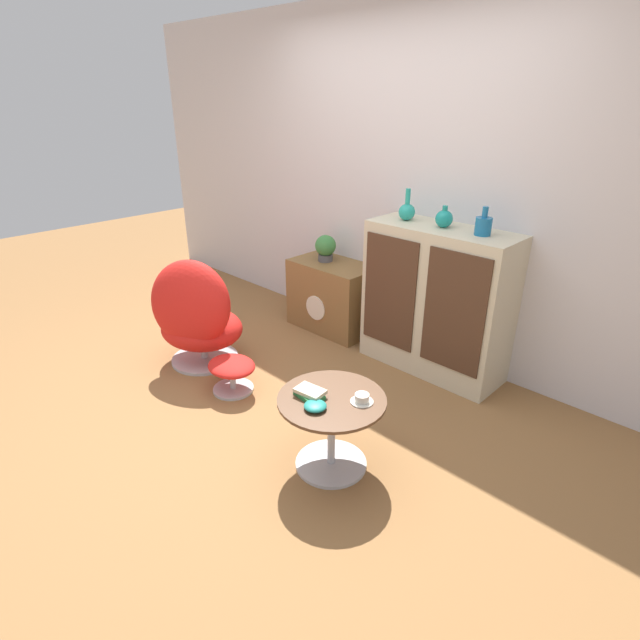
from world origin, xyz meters
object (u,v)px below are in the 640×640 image
(egg_chair, at_px, (196,317))
(book_stack, at_px, (310,393))
(vase_inner_right, at_px, (483,225))
(sideboard, at_px, (436,301))
(vase_leftmost, at_px, (407,211))
(vase_inner_left, at_px, (444,219))
(bowl, at_px, (315,406))
(potted_plant, at_px, (326,247))
(tv_console, at_px, (333,296))
(ottoman, at_px, (232,369))
(teacup, at_px, (362,399))
(coffee_table, at_px, (331,423))

(egg_chair, bearing_deg, book_stack, -8.67)
(vase_inner_right, bearing_deg, sideboard, -179.22)
(vase_leftmost, distance_m, vase_inner_left, 0.31)
(egg_chair, bearing_deg, bowl, -10.24)
(vase_leftmost, height_order, potted_plant, vase_leftmost)
(sideboard, bearing_deg, potted_plant, -179.92)
(tv_console, relative_size, potted_plant, 3.29)
(egg_chair, xyz_separation_m, ottoman, (0.50, -0.06, -0.23))
(tv_console, relative_size, vase_inner_left, 5.02)
(sideboard, distance_m, bowl, 1.51)
(tv_console, height_order, vase_leftmost, vase_leftmost)
(egg_chair, bearing_deg, teacup, -2.14)
(coffee_table, bearing_deg, tv_console, 132.74)
(vase_inner_left, bearing_deg, vase_leftmost, -180.00)
(coffee_table, xyz_separation_m, book_stack, (-0.09, -0.07, 0.19))
(ottoman, distance_m, book_stack, 1.00)
(vase_inner_left, bearing_deg, book_stack, -84.62)
(teacup, xyz_separation_m, bowl, (-0.13, -0.22, -0.00))
(vase_inner_left, distance_m, book_stack, 1.59)
(sideboard, height_order, bowl, sideboard)
(vase_inner_right, bearing_deg, coffee_table, -92.60)
(ottoman, relative_size, vase_leftmost, 1.60)
(bowl, bearing_deg, egg_chair, 169.76)
(vase_leftmost, distance_m, potted_plant, 0.91)
(vase_inner_left, xyz_separation_m, vase_inner_right, (0.29, 0.00, 0.00))
(vase_inner_right, bearing_deg, egg_chair, -142.74)
(ottoman, relative_size, book_stack, 2.13)
(teacup, bearing_deg, vase_leftmost, 117.92)
(ottoman, relative_size, bowl, 3.04)
(vase_inner_right, bearing_deg, teacup, -86.53)
(potted_plant, height_order, teacup, potted_plant)
(potted_plant, relative_size, book_stack, 1.34)
(vase_inner_right, height_order, potted_plant, vase_inner_right)
(tv_console, xyz_separation_m, book_stack, (1.16, -1.43, 0.17))
(coffee_table, xyz_separation_m, potted_plant, (-1.34, 1.35, 0.44))
(tv_console, distance_m, vase_inner_right, 1.57)
(potted_plant, bearing_deg, vase_inner_left, 0.28)
(vase_leftmost, distance_m, teacup, 1.60)
(bowl, bearing_deg, coffee_table, 92.94)
(potted_plant, bearing_deg, egg_chair, -99.03)
(vase_leftmost, bearing_deg, teacup, -62.08)
(potted_plant, distance_m, teacup, 1.97)
(vase_leftmost, relative_size, bowl, 1.90)
(potted_plant, xyz_separation_m, bowl, (1.35, -1.49, -0.26))
(sideboard, height_order, vase_leftmost, vase_leftmost)
(teacup, bearing_deg, ottoman, 179.86)
(sideboard, relative_size, teacup, 8.88)
(egg_chair, relative_size, teacup, 7.10)
(vase_inner_left, height_order, teacup, vase_inner_left)
(egg_chair, distance_m, vase_leftmost, 1.75)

